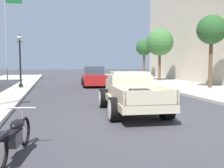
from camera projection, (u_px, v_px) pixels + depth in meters
ground_plane at (140, 118)px, 8.84m from camera, size 140.00×140.00×0.00m
hotrod_truck_cream at (130, 93)px, 10.04m from camera, size 2.38×5.01×1.58m
motorcycle_parked at (14, 136)px, 5.18m from camera, size 0.66×2.10×0.93m
car_background_red at (93, 77)px, 20.98m from camera, size 2.07×4.40×1.65m
street_lamp_far at (20, 57)px, 18.41m from camera, size 0.50×0.32×3.85m
flagpole at (8, 25)px, 26.05m from camera, size 1.74×0.16×9.16m
street_tree_second at (212, 30)px, 18.15m from camera, size 2.09×2.09×5.20m
street_tree_third at (160, 42)px, 25.85m from camera, size 2.74×2.74×5.24m
street_tree_farthest at (144, 48)px, 31.38m from camera, size 2.02×2.02×4.72m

